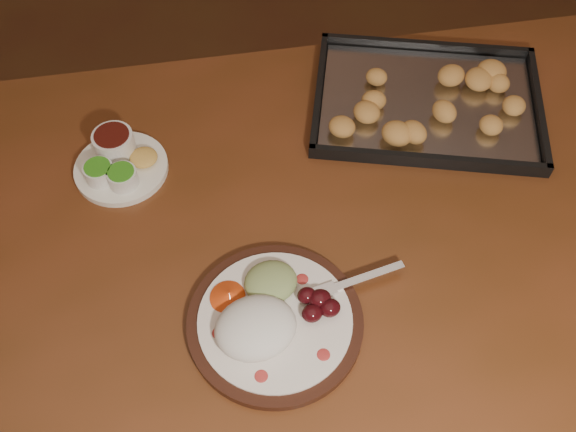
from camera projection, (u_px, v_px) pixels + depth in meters
name	position (u px, v px, depth m)	size (l,w,h in m)	color
dining_table	(287.00, 273.00, 1.09)	(1.62, 1.11, 0.75)	brown
dinner_plate	(270.00, 318.00, 0.91)	(0.34, 0.25, 0.06)	black
condiment_saucer	(118.00, 162.00, 1.08)	(0.16, 0.16, 0.05)	white
baking_tray	(427.00, 100.00, 1.17)	(0.50, 0.44, 0.04)	black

